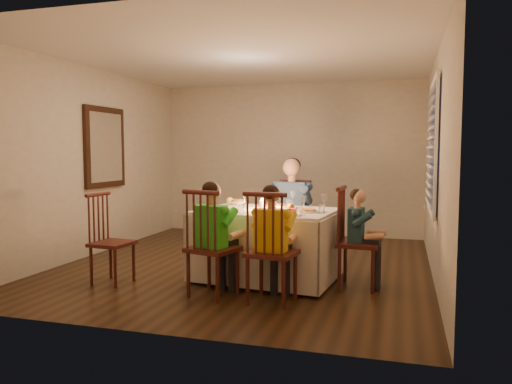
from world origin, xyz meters
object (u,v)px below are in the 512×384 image
(chair_extra, at_px, (113,283))
(chair_end, at_px, (358,288))
(adult, at_px, (291,264))
(chair_near_left, at_px, (213,296))
(child_yellow, at_px, (272,302))
(dining_table, at_px, (267,230))
(chair_adult, at_px, (291,264))
(child_green, at_px, (213,296))
(chair_near_right, at_px, (272,302))
(child_teal, at_px, (358,288))
(serving_bowl, at_px, (237,203))

(chair_extra, bearing_deg, chair_end, -73.09)
(adult, bearing_deg, chair_near_left, -102.20)
(chair_extra, relative_size, child_yellow, 0.88)
(dining_table, xyz_separation_m, chair_extra, (-1.58, -0.64, -0.56))
(chair_adult, distance_m, child_green, 1.65)
(chair_near_right, height_order, child_green, child_green)
(child_teal, bearing_deg, dining_table, 88.70)
(chair_near_left, xyz_separation_m, adult, (0.44, 1.59, 0.00))
(adult, bearing_deg, chair_near_right, -80.59)
(chair_end, bearing_deg, chair_near_right, 137.60)
(serving_bowl, bearing_deg, chair_extra, -136.71)
(chair_extra, bearing_deg, chair_near_left, -92.16)
(adult, bearing_deg, child_green, -102.20)
(chair_end, bearing_deg, adult, 49.62)
(chair_adult, distance_m, chair_extra, 2.21)
(chair_near_left, height_order, child_yellow, child_yellow)
(dining_table, distance_m, serving_bowl, 0.67)
(chair_end, xyz_separation_m, chair_extra, (-2.61, -0.56, 0.00))
(chair_near_right, relative_size, child_teal, 1.02)
(chair_near_left, height_order, chair_end, same)
(chair_end, distance_m, chair_extra, 2.67)
(chair_near_left, height_order, child_green, child_green)
(chair_near_left, relative_size, child_teal, 1.02)
(chair_near_left, relative_size, child_green, 0.94)
(child_yellow, relative_size, child_teal, 1.07)
(chair_end, xyz_separation_m, child_teal, (0.00, 0.00, 0.00))
(chair_adult, bearing_deg, serving_bowl, -141.89)
(dining_table, distance_m, chair_adult, 0.98)
(chair_adult, relative_size, adult, 0.79)
(chair_near_right, relative_size, child_yellow, 0.95)
(dining_table, relative_size, adult, 1.19)
(chair_end, bearing_deg, child_yellow, 137.60)
(dining_table, xyz_separation_m, chair_near_right, (0.27, -0.82, -0.56))
(chair_near_right, relative_size, chair_extra, 1.08)
(chair_adult, relative_size, child_green, 0.94)
(adult, xyz_separation_m, child_teal, (0.92, -0.88, 0.00))
(chair_extra, height_order, child_teal, child_teal)
(chair_near_right, bearing_deg, child_yellow, -0.00)
(chair_near_left, bearing_deg, child_green, -164.31)
(chair_near_left, distance_m, child_green, 0.00)
(chair_end, bearing_deg, chair_near_left, 120.65)
(dining_table, distance_m, chair_end, 1.17)
(chair_near_right, xyz_separation_m, chair_extra, (-1.85, 0.18, 0.00))
(chair_end, height_order, serving_bowl, serving_bowl)
(chair_near_right, distance_m, child_green, 0.61)
(chair_near_left, distance_m, child_yellow, 0.61)
(chair_near_left, distance_m, chair_near_right, 0.61)
(child_green, relative_size, child_teal, 1.09)
(chair_near_left, height_order, adult, adult)
(chair_extra, bearing_deg, child_teal, -73.09)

